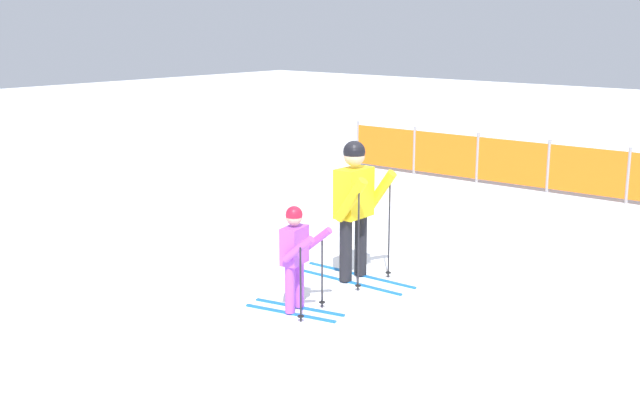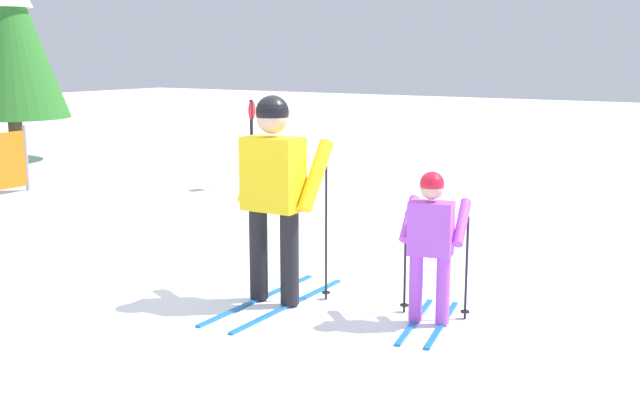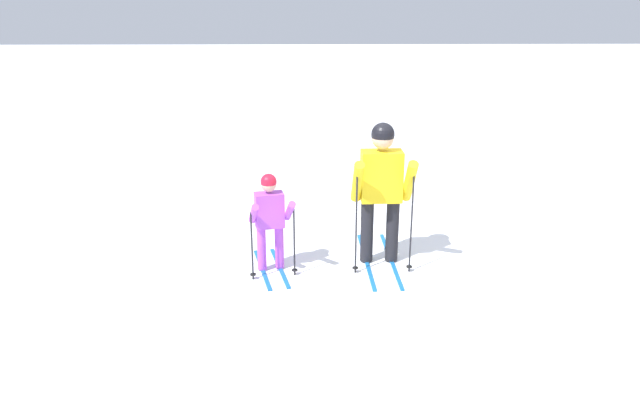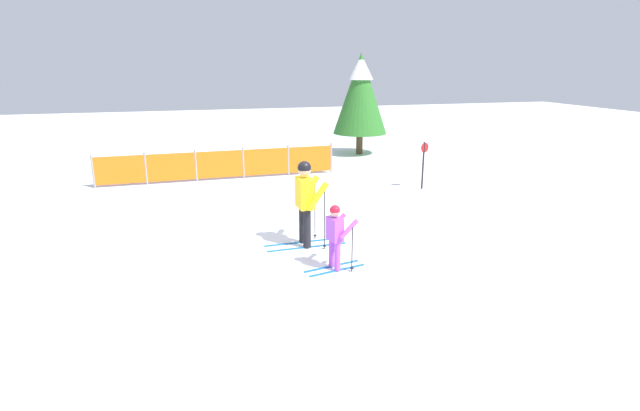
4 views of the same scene
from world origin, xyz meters
TOP-DOWN VIEW (x-y plane):
  - ground_plane at (0.00, 0.00)m, footprint 60.00×60.00m
  - skier_adult at (-0.14, -0.28)m, footprint 1.63×0.73m
  - skier_child at (0.08, -1.58)m, footprint 1.14×0.57m

SIDE VIEW (x-z plane):
  - ground_plane at x=0.00m, z-range 0.00..0.00m
  - skier_child at x=0.08m, z-range 0.10..1.29m
  - skier_adult at x=-0.14m, z-range 0.16..1.88m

